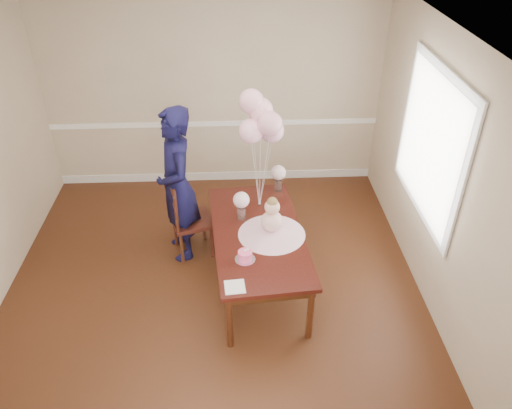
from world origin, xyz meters
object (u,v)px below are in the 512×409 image
object	(u,v)px
dining_table_top	(258,234)
dining_chair_seat	(192,220)
birthday_cake	(245,255)
woman	(177,186)

from	to	relation	value
dining_table_top	dining_chair_seat	world-z (taller)	dining_table_top
birthday_cake	dining_chair_seat	distance (m)	1.21
birthday_cake	dining_chair_seat	world-z (taller)	birthday_cake
dining_chair_seat	woman	bearing A→B (deg)	158.32
dining_table_top	birthday_cake	world-z (taller)	birthday_cake
birthday_cake	dining_chair_seat	size ratio (longest dim) A/B	0.32
dining_table_top	birthday_cake	bearing A→B (deg)	-113.96
dining_chair_seat	woman	xyz separation A→B (m)	(-0.13, 0.01, 0.47)
dining_table_top	dining_chair_seat	distance (m)	0.96
dining_table_top	woman	xyz separation A→B (m)	(-0.86, 0.60, 0.25)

